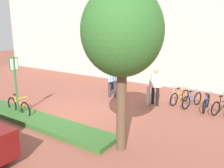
{
  "coord_description": "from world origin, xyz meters",
  "views": [
    {
      "loc": [
        6.43,
        -6.64,
        3.41
      ],
      "look_at": [
        0.74,
        1.71,
        1.02
      ],
      "focal_mm": 36.98,
      "sensor_mm": 36.0,
      "label": 1
    }
  ],
  "objects_px": {
    "tree_sidewalk": "(122,33)",
    "bollard_steel": "(148,96)",
    "person_casual_tan": "(112,78)",
    "bike_rack_cluster": "(207,102)",
    "person_shirt_blue": "(156,84)",
    "parking_sign_post": "(15,78)",
    "bike_at_sign": "(19,107)",
    "person_suited_navy": "(112,73)"
  },
  "relations": [
    {
      "from": "tree_sidewalk",
      "to": "person_shirt_blue",
      "type": "height_order",
      "value": "tree_sidewalk"
    },
    {
      "from": "bike_at_sign",
      "to": "person_shirt_blue",
      "type": "height_order",
      "value": "person_shirt_blue"
    },
    {
      "from": "bollard_steel",
      "to": "person_casual_tan",
      "type": "height_order",
      "value": "person_casual_tan"
    },
    {
      "from": "bike_at_sign",
      "to": "bike_rack_cluster",
      "type": "height_order",
      "value": "bike_at_sign"
    },
    {
      "from": "bike_at_sign",
      "to": "bollard_steel",
      "type": "xyz_separation_m",
      "value": [
        3.8,
        4.14,
        0.1
      ]
    },
    {
      "from": "tree_sidewalk",
      "to": "person_suited_navy",
      "type": "relative_size",
      "value": 2.65
    },
    {
      "from": "bike_at_sign",
      "to": "bollard_steel",
      "type": "relative_size",
      "value": 1.87
    },
    {
      "from": "parking_sign_post",
      "to": "person_casual_tan",
      "type": "relative_size",
      "value": 1.39
    },
    {
      "from": "bike_at_sign",
      "to": "person_casual_tan",
      "type": "distance_m",
      "value": 4.66
    },
    {
      "from": "tree_sidewalk",
      "to": "bike_at_sign",
      "type": "relative_size",
      "value": 2.72
    },
    {
      "from": "parking_sign_post",
      "to": "person_suited_navy",
      "type": "xyz_separation_m",
      "value": [
        0.8,
        5.5,
        -0.59
      ]
    },
    {
      "from": "bike_rack_cluster",
      "to": "bollard_steel",
      "type": "height_order",
      "value": "bollard_steel"
    },
    {
      "from": "bike_rack_cluster",
      "to": "bollard_steel",
      "type": "xyz_separation_m",
      "value": [
        -2.38,
        -0.82,
        0.1
      ]
    },
    {
      "from": "tree_sidewalk",
      "to": "bollard_steel",
      "type": "height_order",
      "value": "tree_sidewalk"
    },
    {
      "from": "parking_sign_post",
      "to": "bike_at_sign",
      "type": "relative_size",
      "value": 1.43
    },
    {
      "from": "bollard_steel",
      "to": "person_suited_navy",
      "type": "bearing_deg",
      "value": 156.2
    },
    {
      "from": "tree_sidewalk",
      "to": "bollard_steel",
      "type": "bearing_deg",
      "value": 105.02
    },
    {
      "from": "parking_sign_post",
      "to": "bollard_steel",
      "type": "relative_size",
      "value": 2.67
    },
    {
      "from": "tree_sidewalk",
      "to": "bollard_steel",
      "type": "distance_m",
      "value": 5.14
    },
    {
      "from": "bike_at_sign",
      "to": "bike_rack_cluster",
      "type": "distance_m",
      "value": 7.92
    },
    {
      "from": "person_shirt_blue",
      "to": "person_suited_navy",
      "type": "bearing_deg",
      "value": 161.31
    },
    {
      "from": "bike_at_sign",
      "to": "person_shirt_blue",
      "type": "relative_size",
      "value": 0.98
    },
    {
      "from": "bike_rack_cluster",
      "to": "person_casual_tan",
      "type": "distance_m",
      "value": 4.58
    },
    {
      "from": "person_shirt_blue",
      "to": "person_suited_navy",
      "type": "height_order",
      "value": "same"
    },
    {
      "from": "tree_sidewalk",
      "to": "person_casual_tan",
      "type": "height_order",
      "value": "tree_sidewalk"
    },
    {
      "from": "bollard_steel",
      "to": "person_shirt_blue",
      "type": "bearing_deg",
      "value": 41.84
    },
    {
      "from": "person_shirt_blue",
      "to": "parking_sign_post",
      "type": "bearing_deg",
      "value": -131.8
    },
    {
      "from": "person_suited_navy",
      "to": "person_casual_tan",
      "type": "height_order",
      "value": "same"
    },
    {
      "from": "bike_rack_cluster",
      "to": "person_casual_tan",
      "type": "relative_size",
      "value": 1.85
    },
    {
      "from": "parking_sign_post",
      "to": "person_shirt_blue",
      "type": "height_order",
      "value": "parking_sign_post"
    },
    {
      "from": "person_casual_tan",
      "to": "person_shirt_blue",
      "type": "bearing_deg",
      "value": 1.56
    },
    {
      "from": "parking_sign_post",
      "to": "person_casual_tan",
      "type": "distance_m",
      "value": 4.69
    },
    {
      "from": "person_suited_navy",
      "to": "bike_rack_cluster",
      "type": "bearing_deg",
      "value": -5.11
    },
    {
      "from": "person_casual_tan",
      "to": "bollard_steel",
      "type": "bearing_deg",
      "value": -4.18
    },
    {
      "from": "tree_sidewalk",
      "to": "person_suited_navy",
      "type": "distance_m",
      "value": 7.13
    },
    {
      "from": "bike_rack_cluster",
      "to": "person_casual_tan",
      "type": "xyz_separation_m",
      "value": [
        -4.49,
        -0.66,
        0.64
      ]
    },
    {
      "from": "person_shirt_blue",
      "to": "bike_rack_cluster",
      "type": "bearing_deg",
      "value": 15.6
    },
    {
      "from": "bike_rack_cluster",
      "to": "person_shirt_blue",
      "type": "distance_m",
      "value": 2.31
    },
    {
      "from": "tree_sidewalk",
      "to": "bike_at_sign",
      "type": "xyz_separation_m",
      "value": [
        -4.9,
        -0.03,
        -2.98
      ]
    },
    {
      "from": "bollard_steel",
      "to": "person_casual_tan",
      "type": "relative_size",
      "value": 0.52
    },
    {
      "from": "tree_sidewalk",
      "to": "parking_sign_post",
      "type": "xyz_separation_m",
      "value": [
        -4.82,
        -0.1,
        -1.76
      ]
    },
    {
      "from": "tree_sidewalk",
      "to": "bike_rack_cluster",
      "type": "height_order",
      "value": "tree_sidewalk"
    }
  ]
}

